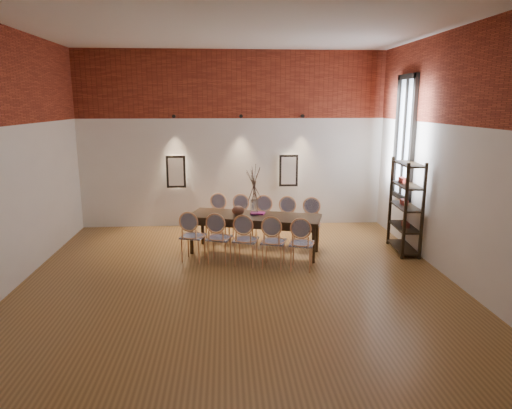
{
  "coord_description": "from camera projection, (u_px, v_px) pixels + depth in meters",
  "views": [
    {
      "loc": [
        -0.19,
        -7.03,
        2.85
      ],
      "look_at": [
        0.37,
        0.99,
        1.05
      ],
      "focal_mm": 32.0,
      "sensor_mm": 36.0,
      "label": 1
    }
  ],
  "objects": [
    {
      "name": "window_glass",
      "position": [
        405.0,
        138.0,
        9.19
      ],
      "size": [
        0.02,
        0.78,
        2.38
      ],
      "primitive_type": "cube",
      "color": "silver",
      "rests_on": "wall_right"
    },
    {
      "name": "dining_table",
      "position": [
        255.0,
        234.0,
        8.77
      ],
      "size": [
        2.62,
        1.49,
        0.75
      ],
      "primitive_type": "cube",
      "rotation": [
        0.0,
        0.0,
        -0.29
      ],
      "color": "#362212",
      "rests_on": "floor"
    },
    {
      "name": "wall_front",
      "position": [
        249.0,
        213.0,
        3.58
      ],
      "size": [
        7.0,
        0.1,
        4.0
      ],
      "primitive_type": "cube",
      "color": "silver",
      "rests_on": "ground"
    },
    {
      "name": "chair_near_e",
      "position": [
        302.0,
        243.0,
        7.89
      ],
      "size": [
        0.55,
        0.55,
        0.94
      ],
      "primitive_type": null,
      "rotation": [
        0.0,
        0.0,
        -0.29
      ],
      "color": "#E9A570",
      "rests_on": "floor"
    },
    {
      "name": "window_mullion",
      "position": [
        404.0,
        138.0,
        9.19
      ],
      "size": [
        0.06,
        0.06,
        2.4
      ],
      "primitive_type": "cube",
      "color": "black",
      "rests_on": "wall_right"
    },
    {
      "name": "window_frame",
      "position": [
        404.0,
        138.0,
        9.19
      ],
      "size": [
        0.08,
        0.9,
        2.5
      ],
      "primitive_type": "cube",
      "color": "black",
      "rests_on": "wall_right"
    },
    {
      "name": "spot_fixture_left",
      "position": [
        174.0,
        116.0,
        10.16
      ],
      "size": [
        0.08,
        0.1,
        0.08
      ],
      "primitive_type": "cylinder",
      "rotation": [
        1.57,
        0.0,
        0.0
      ],
      "color": "black",
      "rests_on": "wall_back"
    },
    {
      "name": "brick_band_back",
      "position": [
        232.0,
        84.0,
        10.15
      ],
      "size": [
        7.0,
        0.02,
        1.5
      ],
      "primitive_type": "cube",
      "color": "maroon",
      "rests_on": "ground"
    },
    {
      "name": "bowl",
      "position": [
        238.0,
        210.0,
        8.69
      ],
      "size": [
        0.24,
        0.24,
        0.18
      ],
      "primitive_type": "ellipsoid",
      "color": "brown",
      "rests_on": "dining_table"
    },
    {
      "name": "chair_far_e",
      "position": [
        310.0,
        223.0,
        9.18
      ],
      "size": [
        0.55,
        0.55,
        0.94
      ],
      "primitive_type": null,
      "rotation": [
        0.0,
        0.0,
        2.85
      ],
      "color": "#E9A570",
      "rests_on": "floor"
    },
    {
      "name": "chair_near_a",
      "position": [
        193.0,
        236.0,
        8.32
      ],
      "size": [
        0.55,
        0.55,
        0.94
      ],
      "primitive_type": null,
      "rotation": [
        0.0,
        0.0,
        -0.29
      ],
      "color": "#E9A570",
      "rests_on": "floor"
    },
    {
      "name": "niche_right",
      "position": [
        288.0,
        170.0,
        10.64
      ],
      "size": [
        0.36,
        0.06,
        0.66
      ],
      "primitive_type": "cube",
      "color": "#FFEAC6",
      "rests_on": "wall_back"
    },
    {
      "name": "wall_back",
      "position": [
        232.0,
        140.0,
        10.5
      ],
      "size": [
        7.0,
        0.1,
        4.0
      ],
      "primitive_type": "cube",
      "color": "silver",
      "rests_on": "ground"
    },
    {
      "name": "spot_fixture_right",
      "position": [
        303.0,
        116.0,
        10.36
      ],
      "size": [
        0.08,
        0.1,
        0.08
      ],
      "primitive_type": "cylinder",
      "rotation": [
        1.57,
        0.0,
        0.0
      ],
      "color": "black",
      "rests_on": "wall_back"
    },
    {
      "name": "book",
      "position": [
        258.0,
        213.0,
        8.8
      ],
      "size": [
        0.3,
        0.25,
        0.03
      ],
      "primitive_type": "cube",
      "rotation": [
        0.0,
        0.0,
        -0.29
      ],
      "color": "#901869",
      "rests_on": "dining_table"
    },
    {
      "name": "ceiling",
      "position": [
        235.0,
        21.0,
        6.6
      ],
      "size": [
        7.0,
        7.0,
        0.02
      ],
      "primitive_type": "cube",
      "color": "silver",
      "rests_on": "ground"
    },
    {
      "name": "wall_right",
      "position": [
        459.0,
        157.0,
        7.28
      ],
      "size": [
        0.1,
        7.0,
        4.0
      ],
      "primitive_type": "cube",
      "color": "silver",
      "rests_on": "ground"
    },
    {
      "name": "spot_fixture_mid",
      "position": [
        241.0,
        116.0,
        10.26
      ],
      "size": [
        0.08,
        0.1,
        0.08
      ],
      "primitive_type": "cylinder",
      "rotation": [
        1.57,
        0.0,
        0.0
      ],
      "color": "black",
      "rests_on": "wall_back"
    },
    {
      "name": "niche_left",
      "position": [
        176.0,
        172.0,
        10.46
      ],
      "size": [
        0.36,
        0.06,
        0.66
      ],
      "primitive_type": "cube",
      "color": "#FFEAC6",
      "rests_on": "wall_back"
    },
    {
      "name": "floor",
      "position": [
        238.0,
        281.0,
        7.48
      ],
      "size": [
        7.0,
        7.0,
        0.02
      ],
      "primitive_type": "cube",
      "color": "olive",
      "rests_on": "ground"
    },
    {
      "name": "chair_far_d",
      "position": [
        286.0,
        222.0,
        9.29
      ],
      "size": [
        0.55,
        0.55,
        0.94
      ],
      "primitive_type": null,
      "rotation": [
        0.0,
        0.0,
        2.85
      ],
      "color": "#E9A570",
      "rests_on": "floor"
    },
    {
      "name": "dried_branches",
      "position": [
        254.0,
        184.0,
        8.56
      ],
      "size": [
        0.5,
        0.5,
        0.7
      ],
      "primitive_type": null,
      "color": "#493328",
      "rests_on": "vase"
    },
    {
      "name": "vase",
      "position": [
        254.0,
        208.0,
        8.66
      ],
      "size": [
        0.14,
        0.14,
        0.3
      ],
      "primitive_type": "cylinder",
      "color": "silver",
      "rests_on": "dining_table"
    },
    {
      "name": "chair_far_b",
      "position": [
        239.0,
        219.0,
        9.5
      ],
      "size": [
        0.55,
        0.55,
        0.94
      ],
      "primitive_type": null,
      "rotation": [
        0.0,
        0.0,
        2.85
      ],
      "color": "#E9A570",
      "rests_on": "floor"
    },
    {
      "name": "chair_near_d",
      "position": [
        274.0,
        241.0,
        7.99
      ],
      "size": [
        0.55,
        0.55,
        0.94
      ],
      "primitive_type": null,
      "rotation": [
        0.0,
        0.0,
        -0.29
      ],
      "color": "#E9A570",
      "rests_on": "floor"
    },
    {
      "name": "shelving_rack",
      "position": [
        406.0,
        206.0,
        8.76
      ],
      "size": [
        0.45,
        1.02,
        1.8
      ],
      "primitive_type": null,
      "rotation": [
        0.0,
        0.0,
        -0.07
      ],
      "color": "black",
      "rests_on": "floor"
    },
    {
      "name": "brick_band_right",
      "position": [
        462.0,
        76.0,
        7.0
      ],
      "size": [
        0.02,
        7.0,
        1.5
      ],
      "primitive_type": "cube",
      "color": "maroon",
      "rests_on": "ground"
    },
    {
      "name": "chair_near_b",
      "position": [
        219.0,
        238.0,
        8.21
      ],
      "size": [
        0.55,
        0.55,
        0.94
      ],
      "primitive_type": null,
      "rotation": [
        0.0,
        0.0,
        -0.29
      ],
      "color": "#E9A570",
      "rests_on": "floor"
    },
    {
      "name": "brick_band_front",
      "position": [
        248.0,
        47.0,
        3.38
      ],
      "size": [
        7.0,
        0.02,
        1.5
      ],
      "primitive_type": "cube",
      "color": "maroon",
      "rests_on": "ground"
    },
    {
      "name": "chair_far_c",
      "position": [
        262.0,
        221.0,
        9.4
      ],
      "size": [
        0.55,
        0.55,
        0.94
      ],
      "primitive_type": null,
      "rotation": [
        0.0,
        0.0,
        2.85
      ],
      "color": "#E9A570",
      "rests_on": "floor"
    },
    {
      "name": "chair_near_c",
      "position": [
        246.0,
        240.0,
        8.1
      ],
      "size": [
        0.55,
        0.55,
        0.94
      ],
      "primitive_type": null,
      "rotation": [
        0.0,
        0.0,
        -0.29
      ],
      "color": "#E9A570",
      "rests_on": "floor"
    },
    {
      "name": "chair_far_a",
      "position": [
        216.0,
        218.0,
        9.61
      ],
      "size": [
        0.55,
        0.55,
        0.94
      ],
      "primitive_type": null,
      "rotation": [
        0.0,
        0.0,
        2.85
      ],
      "color": "#E9A570",
      "rests_on": "floor"
    }
  ]
}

